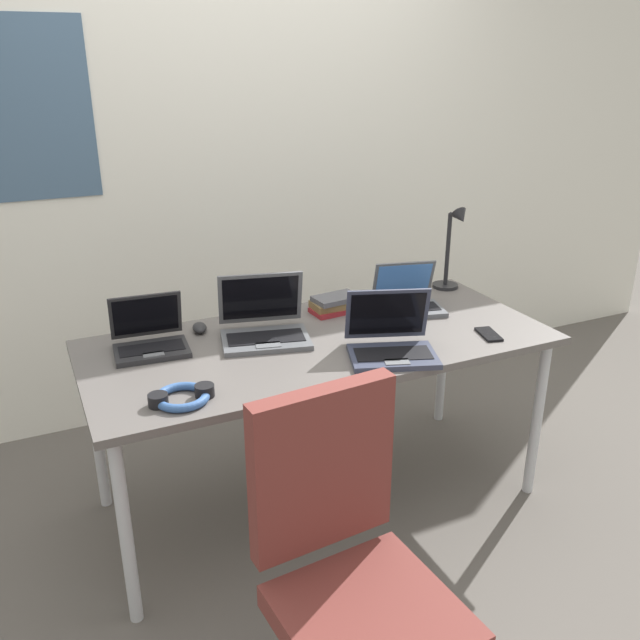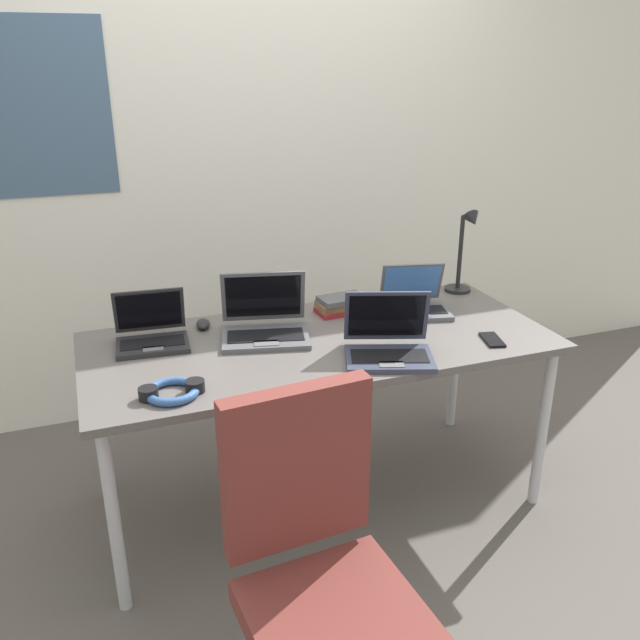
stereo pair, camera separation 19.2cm
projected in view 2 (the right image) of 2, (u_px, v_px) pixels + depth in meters
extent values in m
plane|color=#56514C|center=(320.00, 497.00, 2.86)|extent=(12.00, 12.00, 0.00)
cube|color=silver|center=(244.00, 155.00, 3.33)|extent=(6.00, 0.12, 2.60)
cube|color=#3F5972|center=(44.00, 108.00, 2.89)|extent=(0.56, 0.01, 0.76)
cube|color=#595451|center=(320.00, 343.00, 2.59)|extent=(1.80, 0.80, 0.03)
cylinder|color=#B2B5BA|center=(114.00, 522.00, 2.16)|extent=(0.04, 0.04, 0.71)
cylinder|color=#B2B5BA|center=(543.00, 429.00, 2.70)|extent=(0.04, 0.04, 0.71)
cylinder|color=#B2B5BA|center=(102.00, 422.00, 2.75)|extent=(0.04, 0.04, 0.71)
cylinder|color=#B2B5BA|center=(455.00, 361.00, 3.29)|extent=(0.04, 0.04, 0.71)
cylinder|color=black|center=(457.00, 289.00, 3.11)|extent=(0.12, 0.12, 0.02)
cylinder|color=black|center=(460.00, 252.00, 3.04)|extent=(0.02, 0.02, 0.34)
cylinder|color=black|center=(468.00, 218.00, 2.94)|extent=(0.01, 0.08, 0.01)
cone|color=black|center=(473.00, 220.00, 2.91)|extent=(0.07, 0.09, 0.09)
cube|color=#515459|center=(266.00, 338.00, 2.57)|extent=(0.38, 0.30, 0.02)
cube|color=black|center=(266.00, 335.00, 2.56)|extent=(0.31, 0.19, 0.00)
cube|color=#595B60|center=(266.00, 343.00, 2.49)|extent=(0.10, 0.07, 0.00)
cube|color=#515459|center=(263.00, 296.00, 2.66)|extent=(0.34, 0.15, 0.22)
cube|color=black|center=(263.00, 296.00, 2.65)|extent=(0.30, 0.12, 0.19)
cube|color=#232326|center=(153.00, 345.00, 2.50)|extent=(0.28, 0.21, 0.02)
cube|color=black|center=(153.00, 342.00, 2.50)|extent=(0.24, 0.12, 0.00)
cube|color=#595B60|center=(153.00, 349.00, 2.45)|extent=(0.08, 0.05, 0.00)
cube|color=#232326|center=(149.00, 310.00, 2.57)|extent=(0.27, 0.08, 0.18)
cube|color=black|center=(149.00, 310.00, 2.56)|extent=(0.24, 0.06, 0.15)
cube|color=#33384C|center=(389.00, 359.00, 2.39)|extent=(0.37, 0.31, 0.02)
cube|color=black|center=(389.00, 356.00, 2.39)|extent=(0.30, 0.20, 0.00)
cube|color=#595B60|center=(392.00, 364.00, 2.32)|extent=(0.10, 0.07, 0.00)
cube|color=#33384C|center=(386.00, 316.00, 2.47)|extent=(0.32, 0.16, 0.21)
cube|color=black|center=(387.00, 316.00, 2.47)|extent=(0.28, 0.14, 0.18)
cube|color=#515459|center=(417.00, 313.00, 2.82)|extent=(0.31, 0.24, 0.02)
cube|color=black|center=(417.00, 310.00, 2.81)|extent=(0.25, 0.16, 0.00)
cube|color=#595B60|center=(421.00, 315.00, 2.76)|extent=(0.08, 0.06, 0.00)
cube|color=#515459|center=(412.00, 282.00, 2.90)|extent=(0.28, 0.13, 0.18)
cube|color=#3F72BF|center=(412.00, 282.00, 2.89)|extent=(0.25, 0.11, 0.15)
ellipsoid|color=black|center=(203.00, 324.00, 2.68)|extent=(0.07, 0.10, 0.03)
cube|color=black|center=(492.00, 340.00, 2.56)|extent=(0.10, 0.15, 0.01)
torus|color=#335999|center=(172.00, 391.00, 2.15)|extent=(0.18, 0.18, 0.03)
cylinder|color=black|center=(148.00, 394.00, 2.13)|extent=(0.06, 0.06, 0.04)
cylinder|color=black|center=(195.00, 386.00, 2.17)|extent=(0.06, 0.06, 0.04)
cube|color=maroon|center=(339.00, 311.00, 2.84)|extent=(0.20, 0.13, 0.02)
cube|color=brown|center=(338.00, 305.00, 2.84)|extent=(0.18, 0.11, 0.03)
cube|color=#4C4C51|center=(342.00, 299.00, 2.83)|extent=(0.20, 0.14, 0.02)
cube|color=brown|center=(337.00, 622.00, 1.70)|extent=(0.47, 0.47, 0.07)
cube|color=brown|center=(297.00, 467.00, 1.80)|extent=(0.42, 0.09, 0.48)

